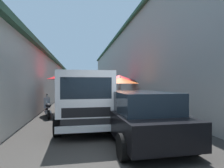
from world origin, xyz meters
name	(u,v)px	position (x,y,z in m)	size (l,w,h in m)	color
ground	(91,102)	(13.50, 0.00, 0.00)	(90.00, 90.00, 0.00)	#33302D
building_left_whitewash	(20,81)	(15.75, 6.72, 1.91)	(49.80, 7.50, 3.80)	beige
building_right_concrete	(152,66)	(15.75, -6.72, 3.55)	(49.80, 7.50, 7.08)	gray
fruit_stall_far_left	(69,84)	(17.69, 2.19, 1.63)	(2.73, 2.73, 2.08)	#9E9EA3
fruit_stall_near_right	(119,81)	(10.67, -1.99, 1.88)	(2.52, 2.52, 2.41)	#9E9EA3
fruit_stall_far_right	(70,79)	(7.58, 1.59, 1.92)	(2.59, 2.59, 2.46)	#9E9EA3
fruit_stall_mid_lane	(120,86)	(7.25, -1.36, 1.55)	(2.27, 2.27, 2.11)	#9E9EA3
hatchback_car	(140,116)	(1.58, -0.72, 0.74)	(3.97, 2.03, 1.45)	black
delivery_truck	(84,101)	(3.14, 0.87, 1.04)	(4.96, 2.06, 2.08)	black
vendor_by_crates	(86,92)	(14.50, 0.42, 0.87)	(0.21, 0.62, 1.53)	#665B4C
vendor_in_shade	(68,91)	(14.46, 2.06, 0.99)	(0.58, 0.43, 1.69)	#665B4C
parked_scooter	(48,108)	(6.06, 2.59, 0.45)	(1.67, 0.57, 1.14)	black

